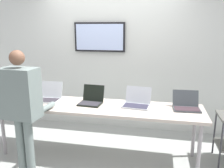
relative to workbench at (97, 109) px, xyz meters
The scene contains 10 objects.
ground 0.75m from the workbench, ahead, with size 8.00×8.00×0.04m, color #949894.
back_wall 1.30m from the workbench, 90.29° to the left, with size 8.00×0.11×2.72m.
workbench is the anchor object (origin of this frame).
equipment_box 1.25m from the workbench, behind, with size 0.40×0.38×0.31m.
laptop_station_0 0.83m from the workbench, behind, with size 0.39×0.35×0.26m.
laptop_station_1 0.17m from the workbench, 144.31° to the left, with size 0.34×0.34×0.25m.
laptop_station_2 0.57m from the workbench, 11.09° to the left, with size 0.40×0.37×0.25m.
laptop_station_3 1.24m from the workbench, ahead, with size 0.37×0.33×0.23m.
person 1.03m from the workbench, 141.53° to the right, with size 0.47×0.61×1.61m.
paper_sheet 0.49m from the workbench, 159.41° to the right, with size 0.27×0.33×0.00m.
Camera 1 is at (0.84, -3.06, 1.86)m, focal length 37.50 mm.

